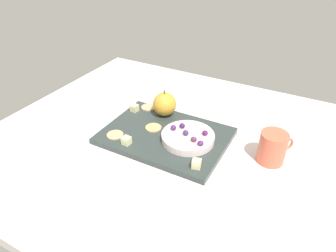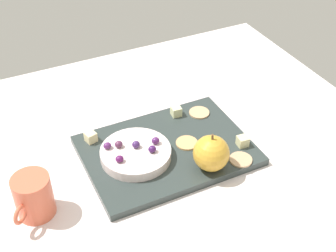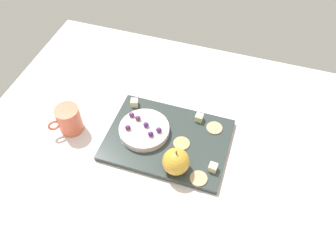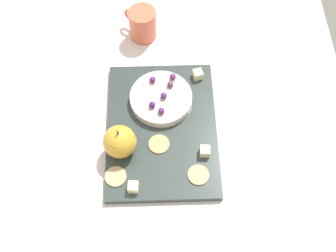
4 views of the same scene
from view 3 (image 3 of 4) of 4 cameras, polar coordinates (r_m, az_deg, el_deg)
name	(u,v)px [view 3 (image 3 of 4)]	position (r cm, az deg, el deg)	size (l,w,h in cm)	color
table	(157,142)	(111.20, -1.90, -2.64)	(116.86, 98.89, 3.50)	silver
platter	(167,141)	(108.08, -0.14, -2.49)	(38.10, 27.44, 1.79)	#2F3938
serving_dish	(144,130)	(108.45, -3.97, -0.62)	(15.98, 15.98, 2.28)	silver
apple_whole	(176,162)	(97.94, 1.35, -5.96)	(7.99, 7.99, 7.99)	gold
apple_stem	(176,153)	(94.09, 1.40, -4.45)	(0.50, 0.50, 1.20)	brown
cheese_cube_0	(134,103)	(116.20, -5.64, 3.91)	(2.37, 2.37, 2.37)	beige
cheese_cube_1	(213,167)	(101.02, 7.51, -6.88)	(2.37, 2.37, 2.37)	beige
cheese_cube_2	(199,118)	(111.74, 5.22, 1.41)	(2.37, 2.37, 2.37)	beige
cracker_0	(181,143)	(106.23, 2.27, -2.92)	(5.16, 5.16, 0.40)	tan
cracker_1	(214,128)	(110.83, 7.75, -0.32)	(5.16, 5.16, 0.40)	tan
cracker_2	(199,178)	(99.84, 5.13, -8.71)	(5.16, 5.16, 0.40)	tan
grape_0	(151,134)	(104.84, -2.90, -1.34)	(1.80, 1.62, 1.60)	#401957
grape_1	(138,118)	(109.11, -5.05, 1.33)	(1.80, 1.62, 1.59)	#582C4A
grape_2	(132,115)	(110.28, -6.10, 1.89)	(1.80, 1.62, 1.49)	#592561
grape_3	(159,129)	(105.81, -1.50, -0.57)	(1.80, 1.62, 1.65)	#51225F
grape_4	(146,125)	(107.13, -3.69, 0.22)	(1.80, 1.62, 1.69)	#442661
grape_5	(128,128)	(107.03, -6.71, -0.27)	(1.80, 1.62, 1.50)	#551953
cup	(69,120)	(113.10, -16.23, 1.04)	(8.86, 9.25, 9.26)	#DB6446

